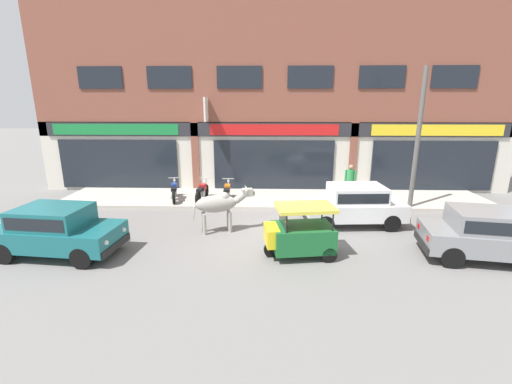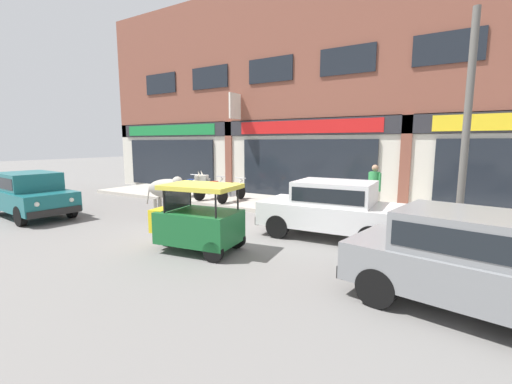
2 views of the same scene
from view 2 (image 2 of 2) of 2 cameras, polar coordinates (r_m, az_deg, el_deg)
name	(u,v)px [view 2 (image 2 of 2)]	position (r m, az deg, el deg)	size (l,w,h in m)	color
ground_plane	(228,228)	(9.87, -4.73, -6.01)	(90.00, 90.00, 0.00)	slate
sidewalk	(287,205)	(13.00, 5.18, -2.20)	(19.00, 3.14, 0.14)	#B7AFA3
shop_building	(309,96)	(14.56, 8.75, 15.59)	(23.00, 1.40, 9.05)	brown
cow	(172,189)	(10.78, -13.78, 0.44)	(2.09, 0.96, 1.61)	#9E998E
car_0	(332,206)	(8.96, 12.52, -2.33)	(3.69, 1.81, 1.46)	black
car_1	(476,258)	(5.80, 32.77, -9.29)	(3.78, 2.16, 1.46)	black
car_2	(30,192)	(13.40, -33.50, -0.03)	(3.72, 1.92, 1.46)	black
auto_rickshaw	(197,222)	(7.81, -9.84, -4.97)	(2.07, 1.39, 1.52)	black
motorcycle_0	(189,187)	(14.96, -11.07, 0.84)	(0.63, 1.79, 0.88)	black
motorcycle_1	(211,189)	(14.09, -7.55, 0.47)	(0.52, 1.81, 0.88)	black
motorcycle_2	(232,191)	(13.38, -4.02, 0.10)	(0.52, 1.81, 0.88)	black
pedestrian	(374,184)	(11.29, 19.12, 1.20)	(0.44, 0.32, 1.60)	#2D2D33
utility_pole	(467,123)	(10.19, 31.71, 9.70)	(0.18, 0.18, 5.51)	#595651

